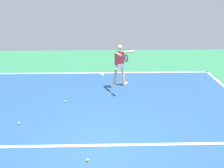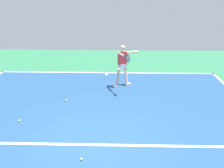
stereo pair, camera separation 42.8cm
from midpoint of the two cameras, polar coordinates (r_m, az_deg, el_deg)
The scene contains 9 objects.
ground_plane at distance 6.83m, azimuth -4.44°, elevation -13.68°, with size 20.78×20.78×0.00m, color #2D754C.
court_surface at distance 6.83m, azimuth -4.44°, elevation -13.66°, with size 10.31×11.81×0.00m, color navy.
court_line_baseline_near at distance 12.09m, azimuth -3.20°, elevation 2.56°, with size 10.31×0.10×0.01m, color white.
court_line_service at distance 6.81m, azimuth -4.45°, elevation -13.77°, with size 7.73×0.10×0.01m, color white.
court_line_centre_mark at distance 11.90m, azimuth -3.22°, elevation 2.25°, with size 0.10×0.30×0.01m, color white.
tennis_player at distance 10.18m, azimuth 0.60°, elevation 4.82°, with size 1.06×1.34×1.75m.
tennis_ball_by_baseline at distance 8.25m, azimuth -21.89°, elevation -8.36°, with size 0.07×0.07×0.07m, color #C6E53D.
tennis_ball_by_sideline at distance 9.24m, azimuth -11.96°, elevation -3.91°, with size 0.07×0.07×0.07m, color #CCE033.
tennis_ball_far_corner at distance 6.31m, azimuth -7.65°, elevation -16.87°, with size 0.07×0.07×0.07m, color #C6E53D.
Camera 1 is at (-0.15, 5.57, 3.93)m, focal length 40.09 mm.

